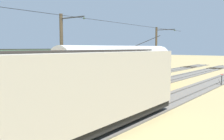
% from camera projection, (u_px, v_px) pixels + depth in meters
% --- Properties ---
extents(ground_plane, '(220.00, 220.00, 0.00)m').
position_uv_depth(ground_plane, '(123.00, 91.00, 23.10)').
color(ground_plane, tan).
extents(track_streetcar_siding, '(2.80, 80.00, 0.18)m').
position_uv_depth(track_streetcar_siding, '(176.00, 97.00, 20.21)').
color(track_streetcar_siding, '#666059').
rests_on(track_streetcar_siding, ground).
extents(track_adjacent_siding, '(2.80, 80.00, 0.18)m').
position_uv_depth(track_adjacent_siding, '(125.00, 90.00, 23.34)').
color(track_adjacent_siding, '#666059').
rests_on(track_adjacent_siding, ground).
extents(track_third_siding, '(2.80, 80.00, 0.18)m').
position_uv_depth(track_third_siding, '(87.00, 85.00, 26.48)').
color(track_third_siding, '#666059').
rests_on(track_third_siding, ground).
extents(vintage_streetcar, '(2.65, 17.80, 5.38)m').
position_uv_depth(vintage_streetcar, '(122.00, 68.00, 22.72)').
color(vintage_streetcar, orange).
rests_on(vintage_streetcar, ground).
extents(coach_adjacent, '(2.96, 11.58, 3.85)m').
position_uv_depth(coach_adjacent, '(9.00, 72.00, 19.36)').
color(coach_adjacent, '#477047').
rests_on(coach_adjacent, ground).
extents(boxcar_far_siding, '(2.96, 11.43, 3.85)m').
position_uv_depth(boxcar_far_siding, '(95.00, 87.00, 12.10)').
color(boxcar_far_siding, '#B2A893').
rests_on(boxcar_far_siding, ground).
extents(catenary_pole_foreground, '(2.86, 0.28, 6.90)m').
position_uv_depth(catenary_pole_foreground, '(157.00, 51.00, 33.37)').
color(catenary_pole_foreground, '#4C3D28').
rests_on(catenary_pole_foreground, ground).
extents(catenary_pole_mid_near, '(2.86, 0.28, 6.90)m').
position_uv_depth(catenary_pole_mid_near, '(62.00, 54.00, 20.24)').
color(catenary_pole_mid_near, '#4C3D28').
rests_on(catenary_pole_mid_near, ground).
extents(switch_stand, '(0.50, 0.30, 1.24)m').
position_uv_depth(switch_stand, '(222.00, 79.00, 26.46)').
color(switch_stand, black).
rests_on(switch_stand, ground).
extents(spare_tie_stack, '(2.40, 2.40, 0.54)m').
position_uv_depth(spare_tie_stack, '(100.00, 76.00, 33.27)').
color(spare_tie_stack, '#2D2316').
rests_on(spare_tie_stack, ground).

